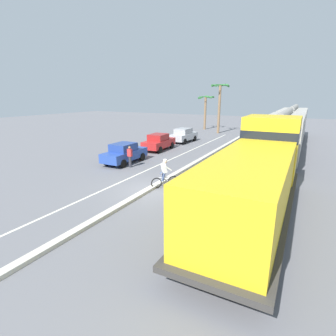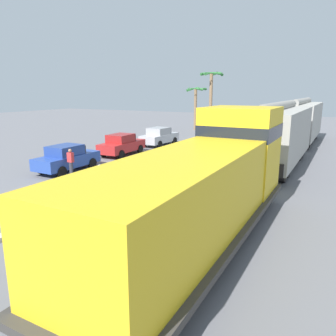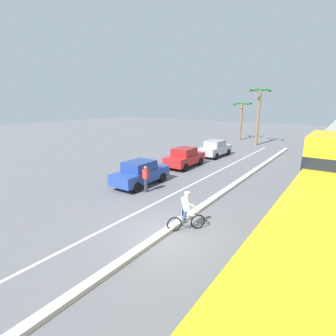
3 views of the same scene
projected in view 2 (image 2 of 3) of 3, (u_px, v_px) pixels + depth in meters
ground_plane at (81, 206)px, 14.12m from camera, size 120.00×120.00×0.00m
median_curb at (153, 174)px, 19.24m from camera, size 0.36×36.00×0.16m
lane_stripe at (120, 171)px, 20.37m from camera, size 0.14×36.00×0.01m
locomotive at (208, 186)px, 10.70m from camera, size 3.10×11.61×4.20m
hopper_car_lead at (278, 135)px, 21.04m from camera, size 2.90×10.60×4.18m
hopper_car_middle at (301, 121)px, 30.97m from camera, size 2.90×10.60×4.18m
parked_car_blue at (67, 158)px, 20.10m from camera, size 1.84×4.20×1.62m
parked_car_red at (122, 144)px, 25.21m from camera, size 1.91×4.24×1.62m
parked_car_silver at (159, 136)px, 29.70m from camera, size 1.99×4.28×1.62m
cyclist at (101, 185)px, 14.31m from camera, size 1.18×1.32×1.71m
palm_tree_near at (196, 98)px, 40.79m from camera, size 2.65×2.72×5.48m
palm_tree_far at (211, 89)px, 36.14m from camera, size 2.67×2.76×7.02m
pedestrian_by_cars at (71, 162)px, 18.79m from camera, size 0.34×0.22×1.62m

